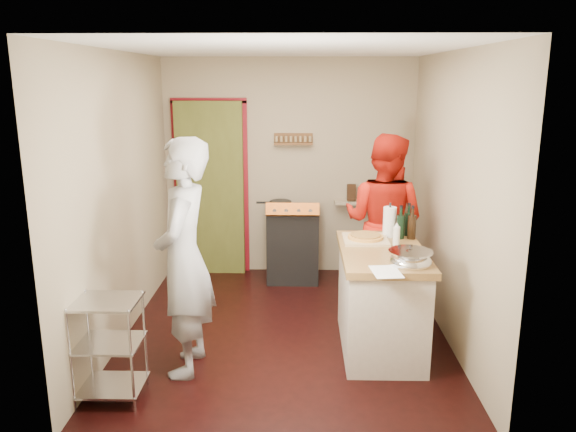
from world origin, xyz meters
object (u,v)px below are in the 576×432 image
object	(u,v)px
stove	(293,243)
island	(381,296)
person_stripe	(184,258)
person_red	(383,222)
wire_shelving	(109,344)

from	to	relation	value
stove	island	world-z (taller)	island
stove	person_stripe	xyz separation A→B (m)	(-0.84, -2.17, 0.51)
island	person_red	size ratio (longest dim) A/B	0.74
wire_shelving	person_stripe	bearing A→B (deg)	43.03
stove	wire_shelving	bearing A→B (deg)	-116.85
wire_shelving	island	size ratio (longest dim) A/B	0.59
island	person_stripe	bearing A→B (deg)	-165.96
island	person_red	distance (m)	1.09
stove	person_red	xyz separation A→B (m)	(0.95, -0.76, 0.46)
wire_shelving	island	distance (m)	2.31
wire_shelving	person_stripe	xyz separation A→B (m)	(0.49, 0.46, 0.52)
stove	wire_shelving	xyz separation A→B (m)	(-1.33, -2.62, -0.01)
stove	person_red	size ratio (longest dim) A/B	0.55
person_red	person_stripe	bearing A→B (deg)	68.43
wire_shelving	person_stripe	distance (m)	0.85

